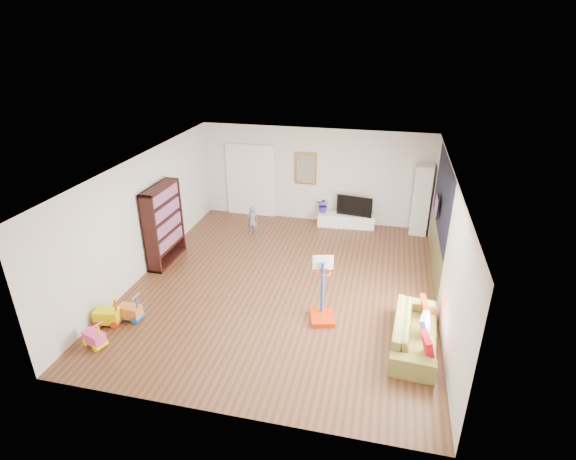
% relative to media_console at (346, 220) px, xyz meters
% --- Properties ---
extents(floor, '(6.50, 7.50, 0.00)m').
position_rel_media_console_xyz_m(floor, '(-0.99, -3.45, -0.18)').
color(floor, brown).
rests_on(floor, ground).
extents(ceiling, '(6.50, 7.50, 0.00)m').
position_rel_media_console_xyz_m(ceiling, '(-0.99, -3.45, 2.52)').
color(ceiling, white).
rests_on(ceiling, ground).
extents(wall_back, '(6.50, 0.00, 2.70)m').
position_rel_media_console_xyz_m(wall_back, '(-0.99, 0.30, 1.17)').
color(wall_back, silver).
rests_on(wall_back, ground).
extents(wall_front, '(6.50, 0.00, 2.70)m').
position_rel_media_console_xyz_m(wall_front, '(-0.99, -7.20, 1.17)').
color(wall_front, silver).
rests_on(wall_front, ground).
extents(wall_left, '(0.00, 7.50, 2.70)m').
position_rel_media_console_xyz_m(wall_left, '(-4.24, -3.45, 1.17)').
color(wall_left, silver).
rests_on(wall_left, ground).
extents(wall_right, '(0.00, 7.50, 2.70)m').
position_rel_media_console_xyz_m(wall_right, '(2.26, -3.45, 1.17)').
color(wall_right, white).
rests_on(wall_right, ground).
extents(navy_accent, '(0.01, 3.20, 1.70)m').
position_rel_media_console_xyz_m(navy_accent, '(2.24, -2.05, 1.67)').
color(navy_accent, black).
rests_on(navy_accent, wall_right).
extents(olive_wainscot, '(0.01, 3.20, 1.00)m').
position_rel_media_console_xyz_m(olive_wainscot, '(2.24, -2.05, 0.32)').
color(olive_wainscot, brown).
rests_on(olive_wainscot, wall_right).
extents(doorway, '(1.45, 0.06, 2.10)m').
position_rel_media_console_xyz_m(doorway, '(-2.89, 0.26, 0.87)').
color(doorway, white).
rests_on(doorway, ground).
extents(painting_back, '(0.62, 0.06, 0.92)m').
position_rel_media_console_xyz_m(painting_back, '(-1.24, 0.26, 1.37)').
color(painting_back, gold).
rests_on(painting_back, wall_back).
extents(artwork_right, '(0.04, 0.56, 0.46)m').
position_rel_media_console_xyz_m(artwork_right, '(2.18, -1.85, 1.37)').
color(artwork_right, '#7F3F8C').
rests_on(artwork_right, wall_right).
extents(media_console, '(1.61, 0.50, 0.37)m').
position_rel_media_console_xyz_m(media_console, '(0.00, 0.00, 0.00)').
color(media_console, white).
rests_on(media_console, ground).
extents(tall_cabinet, '(0.48, 0.48, 1.93)m').
position_rel_media_console_xyz_m(tall_cabinet, '(1.97, 0.01, 0.78)').
color(tall_cabinet, silver).
rests_on(tall_cabinet, ground).
extents(bookshelf, '(0.36, 1.31, 1.91)m').
position_rel_media_console_xyz_m(bookshelf, '(-4.01, -3.01, 0.77)').
color(bookshelf, black).
rests_on(bookshelf, ground).
extents(sofa, '(0.89, 1.98, 0.56)m').
position_rel_media_console_xyz_m(sofa, '(1.77, -4.94, 0.10)').
color(sofa, olive).
rests_on(sofa, ground).
extents(basketball_hoop, '(0.58, 0.65, 1.33)m').
position_rel_media_console_xyz_m(basketball_hoop, '(0.04, -4.57, 0.48)').
color(basketball_hoop, red).
rests_on(basketball_hoop, ground).
extents(ride_on_yellow, '(0.50, 0.37, 0.61)m').
position_rel_media_console_xyz_m(ride_on_yellow, '(-3.94, -5.63, 0.12)').
color(ride_on_yellow, '#E8EA00').
rests_on(ride_on_yellow, ground).
extents(ride_on_orange, '(0.44, 0.28, 0.58)m').
position_rel_media_console_xyz_m(ride_on_orange, '(-3.61, -5.39, 0.10)').
color(ride_on_orange, orange).
rests_on(ride_on_orange, ground).
extents(ride_on_pink, '(0.46, 0.36, 0.53)m').
position_rel_media_console_xyz_m(ride_on_pink, '(-3.81, -6.24, 0.08)').
color(ride_on_pink, '#F73E8B').
rests_on(ride_on_pink, ground).
extents(child, '(0.34, 0.27, 0.84)m').
position_rel_media_console_xyz_m(child, '(-2.42, -1.13, 0.23)').
color(child, slate).
rests_on(child, ground).
extents(tv, '(1.01, 0.28, 0.58)m').
position_rel_media_console_xyz_m(tv, '(0.23, 0.05, 0.47)').
color(tv, black).
rests_on(tv, media_console).
extents(vase_plant, '(0.42, 0.37, 0.43)m').
position_rel_media_console_xyz_m(vase_plant, '(-0.67, 0.03, 0.40)').
color(vase_plant, navy).
rests_on(vase_plant, media_console).
extents(pillow_left, '(0.18, 0.40, 0.39)m').
position_rel_media_console_xyz_m(pillow_left, '(1.94, -5.49, 0.26)').
color(pillow_left, red).
rests_on(pillow_left, sofa).
extents(pillow_center, '(0.18, 0.38, 0.37)m').
position_rel_media_console_xyz_m(pillow_center, '(1.93, -4.91, 0.26)').
color(pillow_center, silver).
rests_on(pillow_center, sofa).
extents(pillow_right, '(0.15, 0.39, 0.38)m').
position_rel_media_console_xyz_m(pillow_right, '(1.95, -4.35, 0.26)').
color(pillow_right, '#C42700').
rests_on(pillow_right, sofa).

